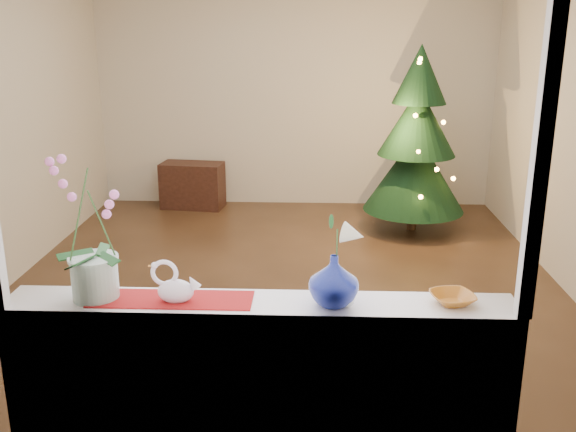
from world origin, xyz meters
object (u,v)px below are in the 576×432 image
Objects in this scene: blue_vase at (334,277)px; xmas_tree at (417,140)px; side_table at (193,185)px; orchid_pot at (90,229)px; swan at (175,282)px; paperweight at (347,300)px; amber_dish at (452,299)px.

xmas_tree reaches higher than blue_vase.
blue_vase is 0.14× the size of xmas_tree.
side_table is at bearing 107.79° from blue_vase.
orchid_pot reaches higher than side_table.
orchid_pot is 0.42m from swan.
amber_dish is at bearing 6.86° from paperweight.
orchid_pot is 4.74m from side_table.
xmas_tree is at bearing 83.69° from amber_dish.
orchid_pot is 0.34× the size of xmas_tree.
blue_vase reaches higher than amber_dish.
paperweight is 4.96m from side_table.
swan is at bearing 178.34° from paperweight.
orchid_pot reaches higher than swan.
blue_vase reaches higher than swan.
xmas_tree is (0.43, 3.87, -0.00)m from amber_dish.
orchid_pot is at bearing 177.50° from paperweight.
swan is 4.77m from side_table.
xmas_tree is (0.88, 3.93, -0.02)m from paperweight.
amber_dish is 5.07m from side_table.
orchid_pot is 0.90× the size of side_table.
orchid_pot is 4.36m from xmas_tree.
side_table is (-2.42, 0.73, -0.67)m from xmas_tree.
swan is at bearing -112.31° from xmas_tree.
swan is 0.84× the size of blue_vase.
xmas_tree is at bearing 76.55° from blue_vase.
swan is at bearing -178.38° from amber_dish.
swan is (0.35, -0.03, -0.22)m from orchid_pot.
paperweight is at bearing -23.26° from blue_vase.
side_table is at bearing 108.31° from paperweight.
swan is 1.18m from amber_dish.
orchid_pot is at bearing -179.73° from amber_dish.
side_table is at bearing 113.40° from amber_dish.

